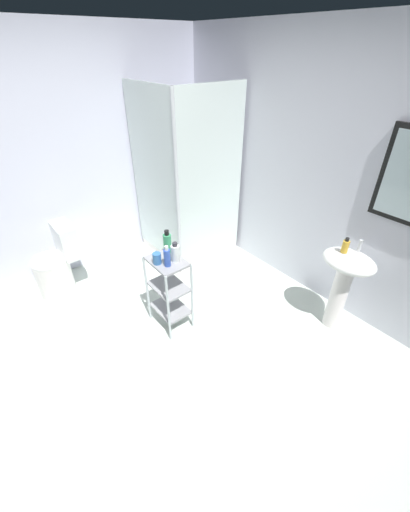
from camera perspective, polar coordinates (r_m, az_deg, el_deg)
ground_plane at (r=2.96m, az=-7.94°, el=-17.68°), size 4.20×4.20×0.02m
wall_back at (r=3.32m, az=19.02°, el=13.87°), size 4.20×0.14×2.50m
wall_left at (r=3.75m, az=-25.45°, el=14.63°), size 0.10×4.20×2.50m
shower_stall at (r=3.98m, az=-3.38°, el=6.53°), size 0.92×0.92×2.00m
pedestal_sink at (r=3.07m, az=23.82°, el=-3.40°), size 0.46×0.37×0.81m
sink_faucet at (r=3.02m, az=26.16°, el=1.76°), size 0.03×0.03×0.10m
toilet at (r=3.74m, az=-25.14°, el=-1.66°), size 0.37×0.49×0.76m
storage_cart at (r=2.93m, az=-6.54°, el=-5.69°), size 0.38×0.28×0.74m
hand_soap_bottle at (r=2.93m, az=23.99°, el=1.65°), size 0.06×0.06×0.14m
lotion_bottle_white at (r=2.70m, az=-5.37°, el=0.58°), size 0.07×0.07×0.18m
body_wash_bottle_green at (r=2.82m, az=-6.81°, el=2.42°), size 0.07×0.07×0.22m
shampoo_bottle_blue at (r=2.64m, az=-6.85°, el=-0.22°), size 0.06×0.06×0.19m
rinse_cup at (r=2.70m, az=-8.65°, el=-0.43°), size 0.07×0.07×0.10m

